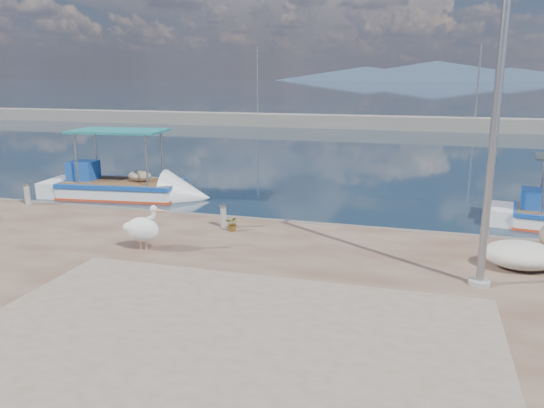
{
  "coord_description": "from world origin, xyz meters",
  "views": [
    {
      "loc": [
        3.99,
        -9.92,
        4.76
      ],
      "look_at": [
        0.0,
        3.8,
        1.3
      ],
      "focal_mm": 35.0,
      "sensor_mm": 36.0,
      "label": 1
    }
  ],
  "objects_px": {
    "boat_left": "(121,191)",
    "lamp_post": "(495,126)",
    "pelican": "(143,229)",
    "bollard_near": "(223,215)"
  },
  "relations": [
    {
      "from": "lamp_post",
      "to": "bollard_near",
      "type": "xyz_separation_m",
      "value": [
        -6.74,
        2.54,
        -2.93
      ]
    },
    {
      "from": "boat_left",
      "to": "lamp_post",
      "type": "relative_size",
      "value": 0.96
    },
    {
      "from": "boat_left",
      "to": "pelican",
      "type": "bearing_deg",
      "value": -61.14
    },
    {
      "from": "boat_left",
      "to": "pelican",
      "type": "height_order",
      "value": "boat_left"
    },
    {
      "from": "pelican",
      "to": "bollard_near",
      "type": "height_order",
      "value": "pelican"
    },
    {
      "from": "bollard_near",
      "to": "lamp_post",
      "type": "bearing_deg",
      "value": -20.67
    },
    {
      "from": "boat_left",
      "to": "bollard_near",
      "type": "distance_m",
      "value": 7.84
    },
    {
      "from": "boat_left",
      "to": "bollard_near",
      "type": "height_order",
      "value": "boat_left"
    },
    {
      "from": "boat_left",
      "to": "lamp_post",
      "type": "bearing_deg",
      "value": -35.69
    },
    {
      "from": "boat_left",
      "to": "lamp_post",
      "type": "xyz_separation_m",
      "value": [
        13.02,
        -7.2,
        3.55
      ]
    }
  ]
}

